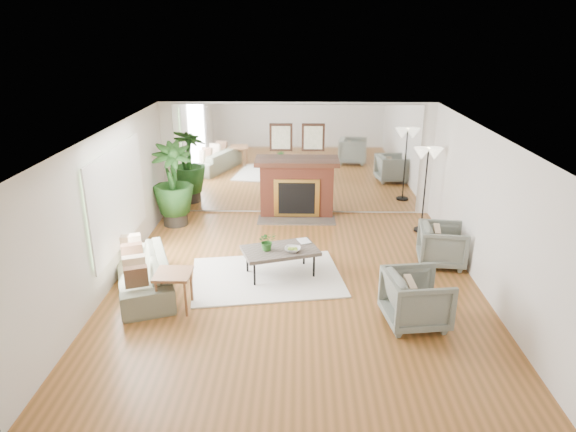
{
  "coord_description": "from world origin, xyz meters",
  "views": [
    {
      "loc": [
        0.05,
        -7.61,
        3.99
      ],
      "look_at": [
        -0.13,
        0.6,
        0.97
      ],
      "focal_mm": 32.0,
      "sensor_mm": 36.0,
      "label": 1
    }
  ],
  "objects_px": {
    "fireplace": "(297,188)",
    "potted_ficus": "(173,182)",
    "side_table": "(173,279)",
    "floor_lamp": "(428,161)",
    "sofa": "(143,273)",
    "armchair_front": "(416,299)",
    "coffee_table": "(280,251)",
    "armchair_back": "(442,245)"
  },
  "relations": [
    {
      "from": "side_table",
      "to": "floor_lamp",
      "type": "distance_m",
      "value": 5.57
    },
    {
      "from": "potted_ficus",
      "to": "armchair_back",
      "type": "bearing_deg",
      "value": -19.71
    },
    {
      "from": "side_table",
      "to": "floor_lamp",
      "type": "height_order",
      "value": "floor_lamp"
    },
    {
      "from": "fireplace",
      "to": "potted_ficus",
      "type": "height_order",
      "value": "fireplace"
    },
    {
      "from": "fireplace",
      "to": "sofa",
      "type": "height_order",
      "value": "fireplace"
    },
    {
      "from": "coffee_table",
      "to": "side_table",
      "type": "xyz_separation_m",
      "value": [
        -1.54,
        -1.14,
        0.05
      ]
    },
    {
      "from": "fireplace",
      "to": "potted_ficus",
      "type": "distance_m",
      "value": 2.68
    },
    {
      "from": "fireplace",
      "to": "side_table",
      "type": "height_order",
      "value": "fireplace"
    },
    {
      "from": "sofa",
      "to": "floor_lamp",
      "type": "height_order",
      "value": "floor_lamp"
    },
    {
      "from": "fireplace",
      "to": "coffee_table",
      "type": "bearing_deg",
      "value": -94.99
    },
    {
      "from": "sofa",
      "to": "armchair_back",
      "type": "distance_m",
      "value": 5.16
    },
    {
      "from": "armchair_back",
      "to": "armchair_front",
      "type": "bearing_deg",
      "value": 163.59
    },
    {
      "from": "sofa",
      "to": "fireplace",
      "type": "bearing_deg",
      "value": 124.39
    },
    {
      "from": "fireplace",
      "to": "potted_ficus",
      "type": "bearing_deg",
      "value": -167.14
    },
    {
      "from": "fireplace",
      "to": "armchair_back",
      "type": "distance_m",
      "value": 3.59
    },
    {
      "from": "side_table",
      "to": "sofa",
      "type": "bearing_deg",
      "value": 137.81
    },
    {
      "from": "sofa",
      "to": "armchair_front",
      "type": "height_order",
      "value": "armchair_front"
    },
    {
      "from": "coffee_table",
      "to": "potted_ficus",
      "type": "distance_m",
      "value": 3.37
    },
    {
      "from": "armchair_front",
      "to": "floor_lamp",
      "type": "bearing_deg",
      "value": -21.71
    },
    {
      "from": "fireplace",
      "to": "side_table",
      "type": "xyz_separation_m",
      "value": [
        -1.8,
        -4.11,
        -0.16
      ]
    },
    {
      "from": "fireplace",
      "to": "armchair_back",
      "type": "bearing_deg",
      "value": -43.38
    },
    {
      "from": "floor_lamp",
      "to": "coffee_table",
      "type": "bearing_deg",
      "value": -143.5
    },
    {
      "from": "potted_ficus",
      "to": "sofa",
      "type": "bearing_deg",
      "value": -87.07
    },
    {
      "from": "armchair_front",
      "to": "potted_ficus",
      "type": "relative_size",
      "value": 0.48
    },
    {
      "from": "fireplace",
      "to": "potted_ficus",
      "type": "xyz_separation_m",
      "value": [
        -2.6,
        -0.59,
        0.29
      ]
    },
    {
      "from": "coffee_table",
      "to": "potted_ficus",
      "type": "height_order",
      "value": "potted_ficus"
    },
    {
      "from": "armchair_back",
      "to": "potted_ficus",
      "type": "distance_m",
      "value": 5.55
    },
    {
      "from": "armchair_front",
      "to": "sofa",
      "type": "bearing_deg",
      "value": 69.74
    },
    {
      "from": "sofa",
      "to": "side_table",
      "type": "relative_size",
      "value": 3.34
    },
    {
      "from": "fireplace",
      "to": "sofa",
      "type": "xyz_separation_m",
      "value": [
        -2.45,
        -3.52,
        -0.37
      ]
    },
    {
      "from": "armchair_back",
      "to": "side_table",
      "type": "bearing_deg",
      "value": 118.16
    },
    {
      "from": "side_table",
      "to": "floor_lamp",
      "type": "xyz_separation_m",
      "value": [
        4.41,
        3.26,
        1.0
      ]
    },
    {
      "from": "side_table",
      "to": "fireplace",
      "type": "bearing_deg",
      "value": 66.36
    },
    {
      "from": "floor_lamp",
      "to": "armchair_front",
      "type": "bearing_deg",
      "value": -103.9
    },
    {
      "from": "sofa",
      "to": "armchair_back",
      "type": "relative_size",
      "value": 2.47
    },
    {
      "from": "coffee_table",
      "to": "sofa",
      "type": "xyz_separation_m",
      "value": [
        -2.19,
        -0.55,
        -0.16
      ]
    },
    {
      "from": "coffee_table",
      "to": "sofa",
      "type": "height_order",
      "value": "sofa"
    },
    {
      "from": "fireplace",
      "to": "armchair_front",
      "type": "xyz_separation_m",
      "value": [
        1.72,
        -4.44,
        -0.27
      ]
    },
    {
      "from": "coffee_table",
      "to": "fireplace",
      "type": "bearing_deg",
      "value": 85.01
    },
    {
      "from": "fireplace",
      "to": "sofa",
      "type": "relative_size",
      "value": 1.03
    },
    {
      "from": "coffee_table",
      "to": "armchair_front",
      "type": "relative_size",
      "value": 1.63
    },
    {
      "from": "armchair_back",
      "to": "floor_lamp",
      "type": "relative_size",
      "value": 0.46
    }
  ]
}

